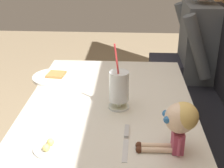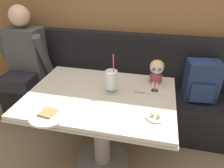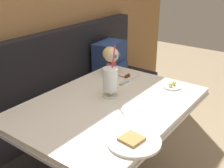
% 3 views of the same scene
% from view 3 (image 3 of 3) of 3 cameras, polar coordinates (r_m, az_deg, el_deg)
% --- Properties ---
extents(wood_panel_wall, '(4.40, 0.08, 2.40)m').
position_cam_3_polar(wood_panel_wall, '(2.14, -20.30, 14.06)').
color(wood_panel_wall, olive).
rests_on(wood_panel_wall, ground).
extents(booth_bench, '(2.60, 0.48, 1.00)m').
position_cam_3_polar(booth_bench, '(2.24, -13.66, -8.73)').
color(booth_bench, black).
rests_on(booth_bench, ground).
extents(diner_table, '(1.11, 0.81, 0.74)m').
position_cam_3_polar(diner_table, '(1.75, -0.58, -9.46)').
color(diner_table, silver).
rests_on(diner_table, ground).
extents(toast_plate, '(0.25, 0.25, 0.03)m').
position_cam_3_polar(toast_plate, '(1.31, 4.35, -11.34)').
color(toast_plate, white).
rests_on(toast_plate, diner_table).
extents(milkshake_glass, '(0.10, 0.10, 0.32)m').
position_cam_3_polar(milkshake_glass, '(1.69, -0.37, 0.71)').
color(milkshake_glass, silver).
rests_on(milkshake_glass, diner_table).
extents(butter_saucer, '(0.12, 0.12, 0.04)m').
position_cam_3_polar(butter_saucer, '(1.89, 11.93, -0.39)').
color(butter_saucer, white).
rests_on(butter_saucer, diner_table).
extents(butter_knife, '(0.24, 0.03, 0.01)m').
position_cam_3_polar(butter_knife, '(1.93, 3.01, 0.50)').
color(butter_knife, silver).
rests_on(butter_knife, diner_table).
extents(seated_doll, '(0.11, 0.22, 0.20)m').
position_cam_3_polar(seated_doll, '(2.05, -0.12, 5.58)').
color(seated_doll, '#B74C6B').
rests_on(seated_doll, diner_table).
extents(backpack, '(0.32, 0.27, 0.41)m').
position_cam_3_polar(backpack, '(2.63, -0.36, 4.80)').
color(backpack, navy).
rests_on(backpack, booth_bench).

